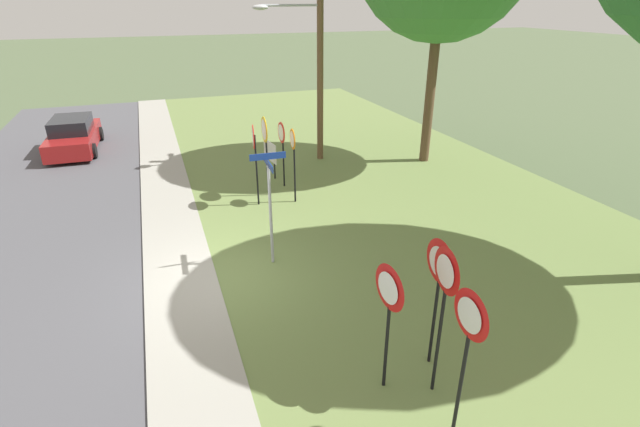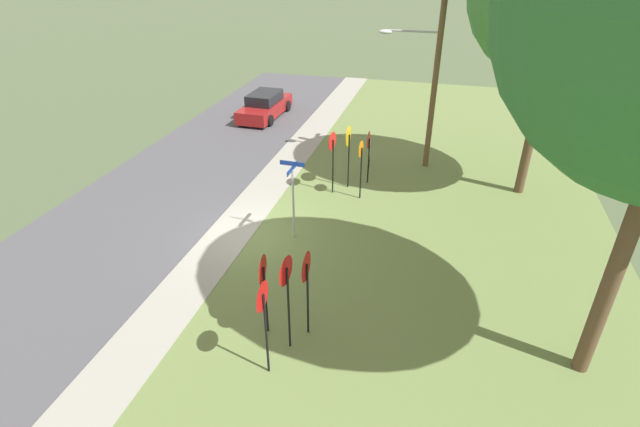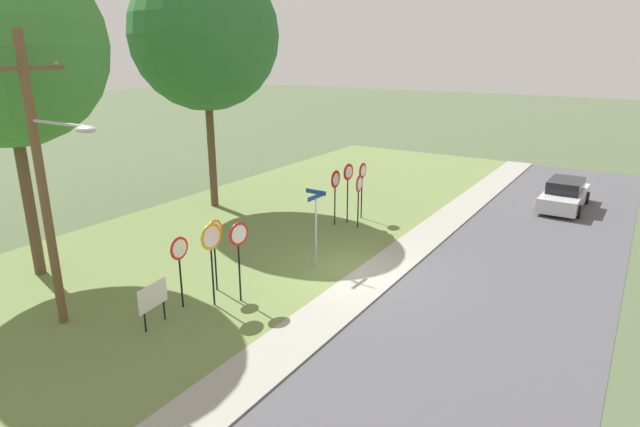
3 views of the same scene
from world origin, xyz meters
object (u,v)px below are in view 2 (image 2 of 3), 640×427
at_px(stop_sign_near_left, 332,149).
at_px(yield_sign_far_left, 286,281).
at_px(notice_board, 369,153).
at_px(street_name_post, 293,193).
at_px(yield_sign_far_right, 306,275).
at_px(stop_sign_far_center, 361,158).
at_px(stop_sign_far_left, 369,146).
at_px(parked_hatchback_near, 265,106).
at_px(yield_sign_near_left, 263,308).
at_px(stop_sign_near_right, 348,143).
at_px(utility_pole, 432,68).
at_px(yield_sign_near_right, 263,277).

relative_size(stop_sign_near_left, yield_sign_far_left, 0.95).
bearing_deg(yield_sign_far_left, notice_board, -174.78).
bearing_deg(street_name_post, yield_sign_far_left, 17.94).
bearing_deg(yield_sign_far_right, stop_sign_far_center, -179.09).
distance_m(stop_sign_far_left, parked_hatchback_near, 10.08).
bearing_deg(stop_sign_far_left, notice_board, -175.31).
bearing_deg(yield_sign_near_left, stop_sign_near_right, -178.57).
xyz_separation_m(stop_sign_far_center, utility_pole, (-3.84, 2.07, 2.58)).
bearing_deg(stop_sign_far_left, stop_sign_near_left, -45.62).
xyz_separation_m(stop_sign_near_left, notice_board, (-2.42, 1.05, -0.99)).
bearing_deg(yield_sign_near_left, yield_sign_far_right, 160.31).
height_order(yield_sign_far_left, parked_hatchback_near, yield_sign_far_left).
distance_m(stop_sign_near_right, street_name_post, 4.28).
distance_m(notice_board, parked_hatchback_near, 9.13).
relative_size(stop_sign_near_left, street_name_post, 0.91).
height_order(yield_sign_near_right, yield_sign_far_right, yield_sign_far_right).
bearing_deg(parked_hatchback_near, street_name_post, 26.82).
bearing_deg(yield_sign_near_right, yield_sign_far_left, 57.26).
relative_size(yield_sign_near_right, parked_hatchback_near, 0.51).
height_order(yield_sign_far_left, street_name_post, street_name_post).
xyz_separation_m(street_name_post, parked_hatchback_near, (-11.82, -5.52, -1.05)).
height_order(yield_sign_far_right, utility_pole, utility_pole).
xyz_separation_m(yield_sign_near_right, street_name_post, (-4.49, -0.69, -0.06)).
relative_size(yield_sign_near_right, utility_pole, 0.30).
bearing_deg(yield_sign_near_left, yield_sign_near_right, -158.58).
height_order(stop_sign_near_left, stop_sign_far_center, stop_sign_near_left).
height_order(yield_sign_far_right, notice_board, yield_sign_far_right).
height_order(stop_sign_near_right, street_name_post, street_name_post).
xyz_separation_m(utility_pole, parked_hatchback_near, (-4.63, -9.16, -3.65)).
bearing_deg(stop_sign_near_right, stop_sign_far_center, 40.23).
relative_size(yield_sign_far_right, utility_pole, 0.31).
xyz_separation_m(stop_sign_far_center, notice_board, (-2.61, -0.09, -0.84)).
relative_size(yield_sign_near_left, notice_board, 2.04).
bearing_deg(stop_sign_near_right, yield_sign_far_right, 6.94).
xyz_separation_m(stop_sign_near_right, street_name_post, (4.18, -0.92, -0.23)).
height_order(stop_sign_near_left, utility_pole, utility_pole).
bearing_deg(stop_sign_near_right, yield_sign_far_left, 4.73).
bearing_deg(stop_sign_near_left, yield_sign_far_left, 15.46).
relative_size(yield_sign_far_left, parked_hatchback_near, 0.59).
bearing_deg(stop_sign_near_right, street_name_post, -10.79).
bearing_deg(utility_pole, yield_sign_far_left, -10.56).
bearing_deg(yield_sign_near_right, yield_sign_near_left, 14.76).
relative_size(street_name_post, notice_board, 2.21).
bearing_deg(stop_sign_near_left, stop_sign_far_left, 145.01).
height_order(stop_sign_near_right, notice_board, stop_sign_near_right).
distance_m(stop_sign_far_center, street_name_post, 3.70).
height_order(street_name_post, parked_hatchback_near, street_name_post).
bearing_deg(street_name_post, notice_board, 167.72).
distance_m(stop_sign_near_right, parked_hatchback_near, 10.07).
distance_m(yield_sign_near_left, notice_board, 11.74).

